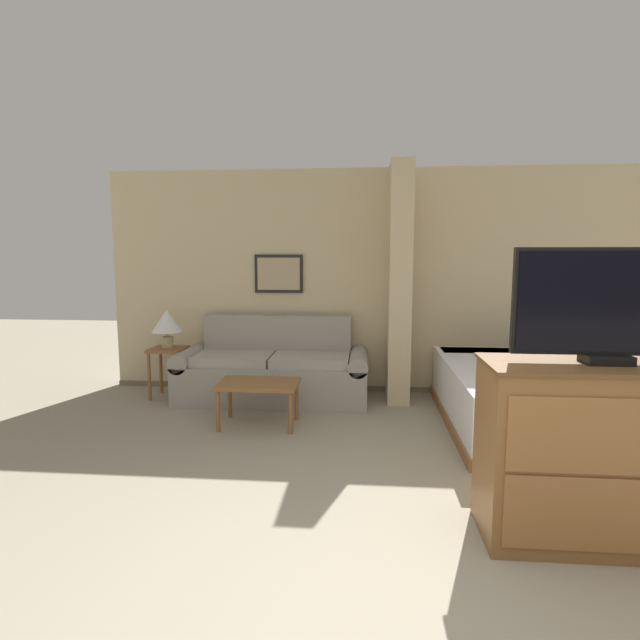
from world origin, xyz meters
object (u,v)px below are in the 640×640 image
object	(u,v)px
tv	(610,305)
couch	(274,370)
tv_dresser	(599,453)
table_lamp	(167,322)
bed	(530,396)
backpack	(545,347)
coffee_table	(258,387)

from	to	relation	value
tv	couch	bearing A→B (deg)	131.19
tv_dresser	tv	world-z (taller)	tv
table_lamp	bed	distance (m)	3.88
couch	tv_dresser	bearing A→B (deg)	-48.82
tv_dresser	tv	distance (m)	0.83
couch	tv_dresser	size ratio (longest dim) A/B	1.65
couch	backpack	xyz separation A→B (m)	(2.69, -0.70, 0.44)
coffee_table	backpack	world-z (taller)	backpack
backpack	couch	bearing A→B (deg)	165.29
coffee_table	bed	xyz separation A→B (m)	(2.55, 0.21, -0.08)
couch	tv	distance (m)	3.66
couch	bed	distance (m)	2.67
table_lamp	tv	size ratio (longest dim) A/B	0.42
couch	table_lamp	bearing A→B (deg)	-178.07
tv_dresser	backpack	distance (m)	2.00
table_lamp	tv_dresser	xyz separation A→B (m)	(3.53, -2.61, -0.35)
coffee_table	backpack	size ratio (longest dim) A/B	1.97
coffee_table	backpack	xyz separation A→B (m)	(2.66, 0.22, 0.39)
backpack	coffee_table	bearing A→B (deg)	-175.37
tv_dresser	bed	xyz separation A→B (m)	(0.25, 1.94, -0.22)
couch	tv	xyz separation A→B (m)	(2.32, -2.65, 1.01)
couch	backpack	distance (m)	2.81
couch	tv	world-z (taller)	tv
coffee_table	couch	bearing A→B (deg)	91.31
bed	tv	bearing A→B (deg)	-97.34
tv	backpack	size ratio (longest dim) A/B	2.68
table_lamp	coffee_table	bearing A→B (deg)	-35.64
coffee_table	tv	world-z (taller)	tv
backpack	table_lamp	bearing A→B (deg)	170.32
tv_dresser	backpack	xyz separation A→B (m)	(0.37, 1.95, 0.26)
tv	table_lamp	bearing A→B (deg)	143.49
table_lamp	tv_dresser	bearing A→B (deg)	-36.52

